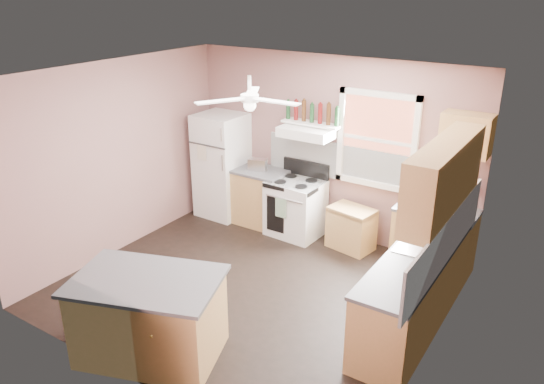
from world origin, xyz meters
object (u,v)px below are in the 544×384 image
Objects in this scene: stove at (295,208)px; island at (150,319)px; refrigerator at (222,165)px; cart at (351,228)px; toaster at (258,164)px.

stove is 0.62× the size of island.
island is at bearing -83.87° from stove.
refrigerator is 2.39m from cart.
toaster is 0.45× the size of cart.
cart is at bearing 5.22° from stove.
cart is (1.63, 0.00, -0.68)m from toaster.
toaster is at bearing 2.78° from refrigerator.
toaster is 0.33× the size of stove.
refrigerator reaches higher than stove.
cart is (2.32, 0.03, -0.53)m from refrigerator.
toaster reaches higher than island.
toaster is 1.77m from cart.
cart is (0.92, 0.04, -0.12)m from stove.
toaster is 0.91m from stove.
island is at bearing -63.07° from refrigerator.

